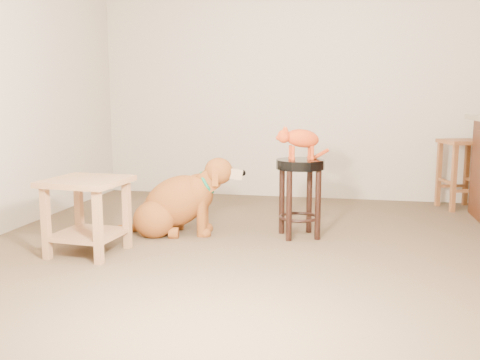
% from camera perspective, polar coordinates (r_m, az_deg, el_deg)
% --- Properties ---
extents(floor, '(4.50, 4.00, 0.01)m').
position_cam_1_polar(floor, '(4.06, 4.13, -6.99)').
color(floor, brown).
rests_on(floor, ground).
extents(room_shell, '(4.54, 4.04, 2.62)m').
position_cam_1_polar(room_shell, '(3.94, 4.42, 17.15)').
color(room_shell, '#C0AF9A').
rests_on(room_shell, ground).
extents(padded_stool, '(0.41, 0.41, 0.62)m').
position_cam_1_polar(padded_stool, '(4.24, 6.40, -0.23)').
color(padded_stool, black).
rests_on(padded_stool, ground).
extents(wood_stool, '(0.47, 0.47, 0.69)m').
position_cam_1_polar(wood_stool, '(5.73, 22.46, 0.68)').
color(wood_stool, brown).
rests_on(wood_stool, ground).
extents(side_table, '(0.56, 0.56, 0.54)m').
position_cam_1_polar(side_table, '(3.92, -15.98, -2.52)').
color(side_table, '#936644').
rests_on(side_table, ground).
extents(golden_retriever, '(1.05, 0.56, 0.67)m').
position_cam_1_polar(golden_retriever, '(4.37, -6.71, -2.50)').
color(golden_retriever, brown).
rests_on(golden_retriever, ground).
extents(tabby_kitten, '(0.41, 0.29, 0.29)m').
position_cam_1_polar(tabby_kitten, '(4.20, 6.33, 4.32)').
color(tabby_kitten, '#A53310').
rests_on(tabby_kitten, padded_stool).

